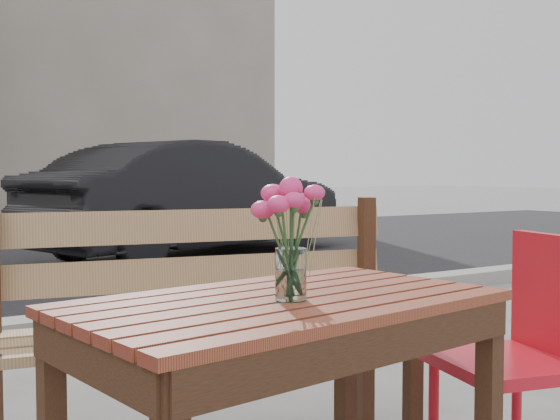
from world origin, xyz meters
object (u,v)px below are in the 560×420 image
at_px(red_chair, 528,343).
at_px(main_table, 284,340).
at_px(parked_car, 192,200).
at_px(main_vase, 291,224).

bearing_deg(red_chair, main_table, -81.48).
distance_m(red_chair, parked_car, 6.48).
bearing_deg(parked_car, main_vase, 139.79).
distance_m(main_vase, parked_car, 6.73).
bearing_deg(main_table, main_vase, -108.38).
relative_size(red_chair, parked_car, 0.20).
relative_size(main_table, parked_car, 0.29).
relative_size(red_chair, main_vase, 2.61).
height_order(red_chair, main_vase, main_vase).
height_order(red_chair, parked_car, parked_car).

